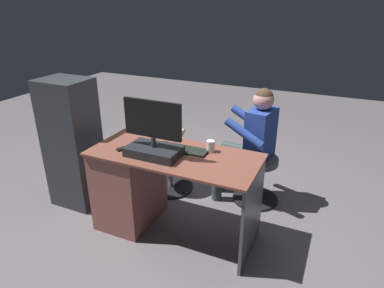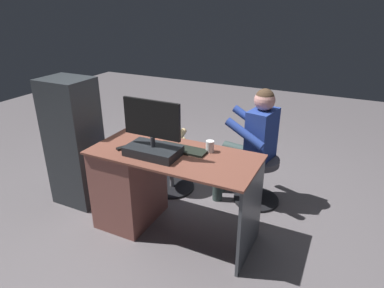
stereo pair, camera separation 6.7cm
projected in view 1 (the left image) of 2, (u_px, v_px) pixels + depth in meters
ground_plane at (190, 212)px, 3.23m from camera, size 10.00×10.00×0.00m
desk at (138, 183)px, 2.96m from camera, size 1.36×0.62×0.75m
monitor at (154, 141)px, 2.60m from camera, size 0.48×0.25×0.44m
keyboard at (182, 149)px, 2.73m from camera, size 0.42×0.14×0.02m
computer_mouse at (151, 142)px, 2.83m from camera, size 0.06×0.10×0.04m
cup at (211, 146)px, 2.69m from camera, size 0.07×0.07×0.09m
tv_remote at (126, 148)px, 2.76m from camera, size 0.11×0.15×0.02m
office_chair_teddy at (170, 165)px, 3.53m from camera, size 0.47×0.47×0.47m
teddy_bear at (170, 133)px, 3.40m from camera, size 0.26×0.26×0.36m
visitor_chair at (257, 175)px, 3.32m from camera, size 0.45×0.45×0.47m
person at (251, 136)px, 3.18m from camera, size 0.57×0.53×1.15m
equipment_rack at (73, 144)px, 3.18m from camera, size 0.44×0.36×1.23m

